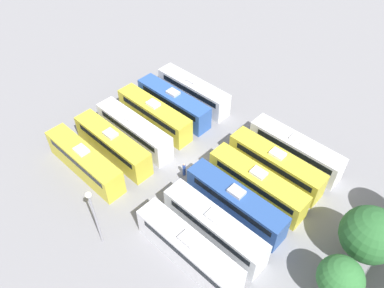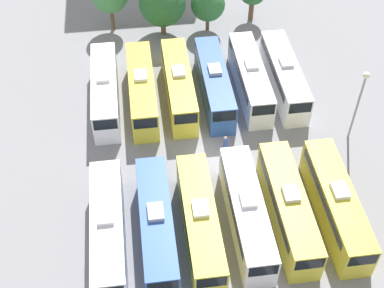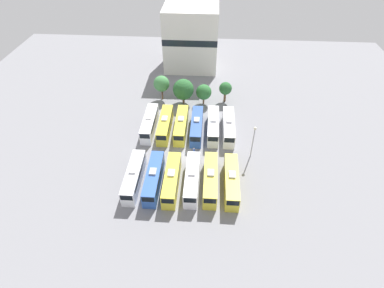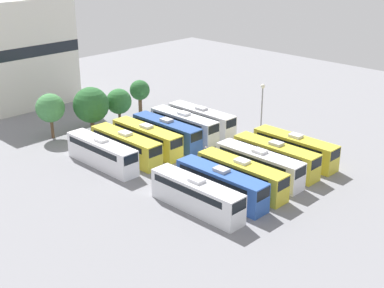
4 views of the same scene
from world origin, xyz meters
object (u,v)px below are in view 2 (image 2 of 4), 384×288
object	(u,v)px
bus_4	(288,206)
tree_1	(162,3)
bus_8	(179,85)
bus_11	(284,75)
bus_5	(336,203)
bus_10	(250,77)
worker_person	(225,144)
light_pole	(361,95)
tree_2	(208,4)
bus_6	(105,90)
bus_3	(246,212)
bus_7	(142,89)
bus_9	(214,83)
bus_2	(200,221)
bus_1	(157,224)
bus_0	(108,229)

from	to	relation	value
bus_4	tree_1	bearing A→B (deg)	105.06
bus_8	bus_11	bearing A→B (deg)	0.40
bus_5	bus_11	world-z (taller)	same
bus_10	worker_person	bearing A→B (deg)	-116.11
bus_8	light_pole	size ratio (longest dim) A/B	1.49
tree_2	light_pole	bearing A→B (deg)	-61.18
tree_2	bus_6	bearing A→B (deg)	-135.97
bus_3	bus_7	xyz separation A→B (m)	(-7.19, 15.91, 0.00)
bus_4	bus_9	distance (m)	16.18
bus_2	bus_6	bearing A→B (deg)	112.86
bus_11	tree_1	size ratio (longest dim) A/B	1.74
bus_5	worker_person	xyz separation A→B (m)	(-7.41, 8.48, -0.99)
bus_2	bus_10	xyz separation A→B (m)	(7.41, 16.67, 0.00)
bus_9	bus_10	world-z (taller)	same
bus_9	light_pole	world-z (taller)	light_pole
bus_6	tree_1	xyz separation A→B (m)	(6.72, 11.39, 2.14)
bus_11	tree_1	distance (m)	16.15
bus_6	tree_2	size ratio (longest dim) A/B	2.15
bus_5	bus_8	world-z (taller)	same
bus_8	worker_person	world-z (taller)	bus_8
bus_9	bus_5	bearing A→B (deg)	-65.62
bus_9	tree_1	xyz separation A→B (m)	(-4.00, 11.70, 2.14)
worker_person	tree_1	xyz separation A→B (m)	(-3.84, 19.22, 3.13)
bus_1	bus_5	xyz separation A→B (m)	(14.33, 0.20, 0.00)
bus_2	light_pole	distance (m)	18.09
bus_8	light_pole	bearing A→B (deg)	-26.24
bus_0	worker_person	xyz separation A→B (m)	(10.63, 8.58, -0.99)
bus_0	bus_2	distance (m)	7.08
bus_2	bus_6	distance (m)	18.05
bus_5	bus_6	bearing A→B (deg)	137.78
bus_10	bus_8	bearing A→B (deg)	-178.29
bus_4	bus_7	distance (m)	19.02
bus_7	bus_11	world-z (taller)	same
bus_3	bus_7	world-z (taller)	same
bus_4	light_pole	world-z (taller)	light_pole
bus_7	worker_person	distance (m)	10.33
bus_3	bus_9	bearing A→B (deg)	90.08
bus_0	bus_2	bearing A→B (deg)	-1.76
bus_2	bus_8	bearing A→B (deg)	89.27
bus_10	light_pole	distance (m)	11.53
bus_0	bus_7	bearing A→B (deg)	77.31
bus_9	tree_2	distance (m)	11.91
bus_1	bus_2	bearing A→B (deg)	-1.98
bus_11	worker_person	distance (m)	10.67
bus_9	bus_3	bearing A→B (deg)	-89.92
light_pole	tree_1	xyz separation A→B (m)	(-15.61, 19.02, -1.26)
bus_0	bus_5	size ratio (longest dim) A/B	1.00
bus_11	worker_person	bearing A→B (deg)	-133.35
bus_4	tree_1	size ratio (longest dim) A/B	1.74
bus_3	worker_person	distance (m)	8.45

